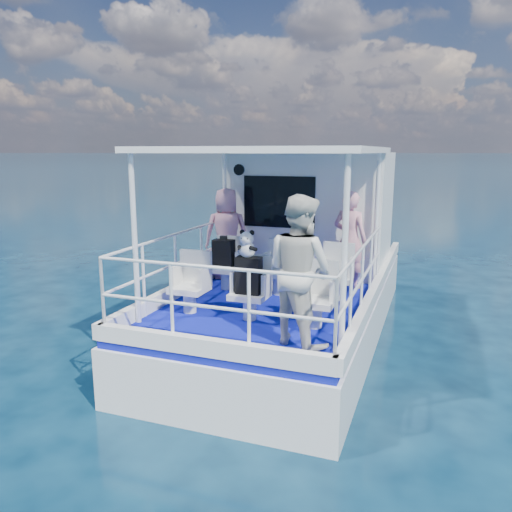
# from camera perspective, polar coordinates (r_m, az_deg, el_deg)

# --- Properties ---
(ground) EXTENTS (2000.00, 2000.00, 0.00)m
(ground) POSITION_cam_1_polar(r_m,az_deg,el_deg) (8.07, 2.10, -10.88)
(ground) COLOR #061D31
(ground) RESTS_ON ground
(hull) EXTENTS (3.00, 7.00, 1.60)m
(hull) POSITION_cam_1_polar(r_m,az_deg,el_deg) (8.96, 4.10, -8.54)
(hull) COLOR white
(hull) RESTS_ON ground
(deck) EXTENTS (2.90, 6.90, 0.10)m
(deck) POSITION_cam_1_polar(r_m,az_deg,el_deg) (8.71, 4.18, -3.29)
(deck) COLOR #0B129E
(deck) RESTS_ON hull
(cabin) EXTENTS (2.85, 2.00, 2.20)m
(cabin) POSITION_cam_1_polar(r_m,az_deg,el_deg) (9.73, 6.40, 5.18)
(cabin) COLOR white
(cabin) RESTS_ON deck
(canopy) EXTENTS (3.00, 3.20, 0.08)m
(canopy) POSITION_cam_1_polar(r_m,az_deg,el_deg) (7.26, 1.80, 12.01)
(canopy) COLOR white
(canopy) RESTS_ON cabin
(canopy_posts) EXTENTS (2.77, 2.97, 2.20)m
(canopy_posts) POSITION_cam_1_polar(r_m,az_deg,el_deg) (7.30, 1.62, 3.03)
(canopy_posts) COLOR white
(canopy_posts) RESTS_ON deck
(railings) EXTENTS (2.84, 3.59, 1.00)m
(railings) POSITION_cam_1_polar(r_m,az_deg,el_deg) (7.11, 0.76, -2.13)
(railings) COLOR white
(railings) RESTS_ON deck
(seat_port_fwd) EXTENTS (0.48, 0.46, 0.38)m
(seat_port_fwd) POSITION_cam_1_polar(r_m,az_deg,el_deg) (8.21, -3.40, -2.48)
(seat_port_fwd) COLOR silver
(seat_port_fwd) RESTS_ON deck
(seat_center_fwd) EXTENTS (0.48, 0.46, 0.38)m
(seat_center_fwd) POSITION_cam_1_polar(r_m,az_deg,el_deg) (7.90, 2.61, -3.04)
(seat_center_fwd) COLOR silver
(seat_center_fwd) RESTS_ON deck
(seat_stbd_fwd) EXTENTS (0.48, 0.46, 0.38)m
(seat_stbd_fwd) POSITION_cam_1_polar(r_m,az_deg,el_deg) (7.69, 9.03, -3.59)
(seat_stbd_fwd) COLOR silver
(seat_stbd_fwd) RESTS_ON deck
(seat_port_aft) EXTENTS (0.48, 0.46, 0.38)m
(seat_port_aft) POSITION_cam_1_polar(r_m,az_deg,el_deg) (7.08, -7.59, -4.91)
(seat_port_aft) COLOR silver
(seat_port_aft) RESTS_ON deck
(seat_center_aft) EXTENTS (0.48, 0.46, 0.38)m
(seat_center_aft) POSITION_cam_1_polar(r_m,az_deg,el_deg) (6.72, -0.73, -5.72)
(seat_center_aft) COLOR silver
(seat_center_aft) RESTS_ON deck
(seat_stbd_aft) EXTENTS (0.48, 0.46, 0.38)m
(seat_stbd_aft) POSITION_cam_1_polar(r_m,az_deg,el_deg) (6.47, 6.78, -6.50)
(seat_stbd_aft) COLOR silver
(seat_stbd_aft) RESTS_ON deck
(passenger_port_fwd) EXTENTS (0.71, 0.61, 1.61)m
(passenger_port_fwd) POSITION_cam_1_polar(r_m,az_deg,el_deg) (8.80, -3.36, 2.58)
(passenger_port_fwd) COLOR pink
(passenger_port_fwd) RESTS_ON deck
(passenger_stbd_fwd) EXTENTS (0.67, 0.54, 1.60)m
(passenger_stbd_fwd) POSITION_cam_1_polar(r_m,az_deg,el_deg) (8.32, 10.67, 1.83)
(passenger_stbd_fwd) COLOR pink
(passenger_stbd_fwd) RESTS_ON deck
(passenger_stbd_aft) EXTENTS (1.07, 0.99, 1.76)m
(passenger_stbd_aft) POSITION_cam_1_polar(r_m,az_deg,el_deg) (5.76, 4.97, -1.67)
(passenger_stbd_aft) COLOR silver
(passenger_stbd_aft) RESTS_ON deck
(backpack_port) EXTENTS (0.34, 0.19, 0.45)m
(backpack_port) POSITION_cam_1_polar(r_m,az_deg,el_deg) (8.09, -3.72, 0.30)
(backpack_port) COLOR black
(backpack_port) RESTS_ON seat_port_fwd
(backpack_center) EXTENTS (0.33, 0.18, 0.49)m
(backpack_center) POSITION_cam_1_polar(r_m,az_deg,el_deg) (6.55, -0.83, -2.23)
(backpack_center) COLOR black
(backpack_center) RESTS_ON seat_center_aft
(compact_camera) EXTENTS (0.11, 0.07, 0.07)m
(compact_camera) POSITION_cam_1_polar(r_m,az_deg,el_deg) (8.05, -3.73, 2.11)
(compact_camera) COLOR black
(compact_camera) RESTS_ON backpack_port
(panda) EXTENTS (0.23, 0.19, 0.35)m
(panda) POSITION_cam_1_polar(r_m,az_deg,el_deg) (6.45, -1.03, 1.41)
(panda) COLOR silver
(panda) RESTS_ON backpack_center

